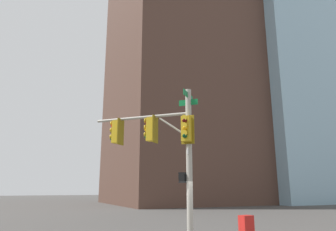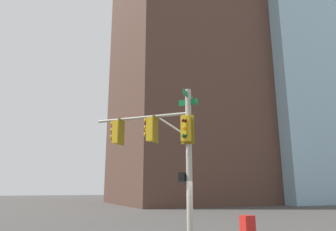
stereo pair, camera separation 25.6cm
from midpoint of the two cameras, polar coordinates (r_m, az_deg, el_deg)
signal_pole_assembly at (r=12.77m, az=0.02°, el=-5.04°), size 3.66×3.51×6.24m
newspaper_box at (r=15.08m, az=14.96°, el=-19.34°), size 0.48×0.59×1.05m
building_brick_nearside at (r=53.73m, az=3.46°, el=11.87°), size 20.05×21.39×50.04m
building_brick_midblock at (r=63.06m, az=13.09°, el=-0.33°), size 16.75×19.12×31.91m
building_glass_tower at (r=72.32m, az=18.54°, el=17.51°), size 27.85×23.63×76.81m
building_brick_farside at (r=68.18m, az=8.50°, el=6.34°), size 16.66×16.42×49.84m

